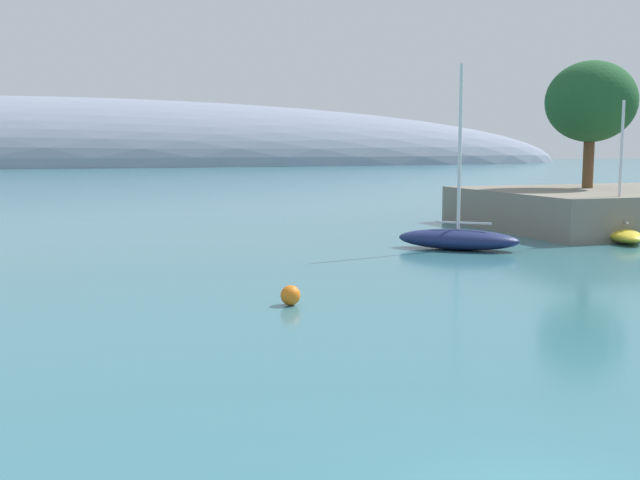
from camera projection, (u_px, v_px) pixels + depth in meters
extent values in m
cube|color=gray|center=(619.00, 208.00, 50.53)|extent=(18.86, 14.68, 2.52)
cylinder|color=brown|center=(588.00, 164.00, 51.69)|extent=(0.73, 0.73, 3.30)
ellipsoid|color=#1E5128|center=(591.00, 101.00, 51.18)|extent=(6.11, 6.11, 5.50)
ellipsoid|color=gray|center=(38.00, 166.00, 221.91)|extent=(356.39, 64.49, 40.58)
ellipsoid|color=navy|center=(458.00, 239.00, 39.14)|extent=(6.27, 5.73, 1.07)
cylinder|color=silver|center=(460.00, 147.00, 38.56)|extent=(0.18, 0.18, 8.46)
cube|color=silver|center=(464.00, 223.00, 38.93)|extent=(2.24, 1.89, 0.10)
ellipsoid|color=yellow|center=(618.00, 233.00, 43.23)|extent=(4.73, 7.07, 0.81)
cylinder|color=silver|center=(621.00, 164.00, 42.75)|extent=(0.16, 0.16, 7.15)
cube|color=silver|center=(620.00, 221.00, 42.84)|extent=(1.40, 2.84, 0.10)
sphere|color=orange|center=(290.00, 295.00, 25.27)|extent=(0.68, 0.68, 0.68)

